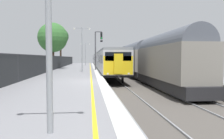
% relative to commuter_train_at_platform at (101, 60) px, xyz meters
% --- Properties ---
extents(ground, '(17.40, 110.00, 1.21)m').
position_rel_commuter_train_at_platform_xyz_m(ground, '(0.54, -34.05, -1.88)').
color(ground, gray).
extents(commuter_train_at_platform, '(2.83, 60.90, 3.81)m').
position_rel_commuter_train_at_platform_xyz_m(commuter_train_at_platform, '(0.00, 0.00, 0.00)').
color(commuter_train_at_platform, '#B7B7BC').
rests_on(commuter_train_at_platform, ground).
extents(freight_train_adjacent_track, '(2.60, 52.43, 4.78)m').
position_rel_commuter_train_at_platform_xyz_m(freight_train_adjacent_track, '(4.00, -11.88, 0.34)').
color(freight_train_adjacent_track, '#232326').
rests_on(freight_train_adjacent_track, ground).
extents(signal_gantry, '(1.10, 0.24, 5.40)m').
position_rel_commuter_train_at_platform_xyz_m(signal_gantry, '(-1.49, -18.53, 2.09)').
color(signal_gantry, '#47474C').
rests_on(signal_gantry, ground).
extents(platform_lamp_mid, '(2.00, 0.20, 5.33)m').
position_rel_commuter_train_at_platform_xyz_m(platform_lamp_mid, '(-3.47, -23.16, 1.90)').
color(platform_lamp_mid, '#93999E').
rests_on(platform_lamp_mid, ground).
extents(platform_lamp_far, '(2.00, 0.20, 4.86)m').
position_rel_commuter_train_at_platform_xyz_m(platform_lamp_far, '(-3.47, -1.31, 1.65)').
color(platform_lamp_far, '#93999E').
rests_on(platform_lamp_far, ground).
extents(platform_back_fence, '(0.07, 99.00, 1.97)m').
position_rel_commuter_train_at_platform_xyz_m(platform_back_fence, '(-7.55, -34.05, -0.24)').
color(platform_back_fence, '#282B2D').
rests_on(platform_back_fence, ground).
extents(background_tree_left, '(3.95, 3.95, 8.89)m').
position_rel_commuter_train_at_platform_xyz_m(background_tree_left, '(-9.52, 5.71, 5.47)').
color(background_tree_left, '#473323').
rests_on(background_tree_left, ground).
extents(background_tree_centre, '(4.60, 4.60, 7.16)m').
position_rel_commuter_train_at_platform_xyz_m(background_tree_centre, '(-8.32, -14.38, 3.42)').
color(background_tree_centre, '#473323').
rests_on(background_tree_centre, ground).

